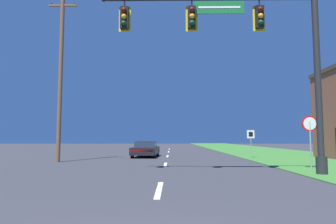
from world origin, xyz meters
The scene contains 7 objects.
grass_verge_right centered at (10.50, 30.00, 0.02)m, with size 10.00×110.00×0.04m.
road_center_line centered at (0.00, 22.00, 0.01)m, with size 0.16×34.80×0.01m.
signal_mast centered at (3.97, 9.53, 5.16)m, with size 9.26×0.47×8.23m.
car_ahead centered at (-1.72, 21.31, 0.61)m, with size 2.02×4.71×1.19m.
stop_sign centered at (6.91, 11.56, 1.86)m, with size 0.76×0.07×2.50m.
route_sign_post centered at (6.22, 19.63, 1.53)m, with size 0.55×0.06×2.03m.
utility_pole_near centered at (-6.73, 15.94, 5.65)m, with size 1.80×0.26×10.98m.
Camera 1 is at (0.37, -2.72, 1.47)m, focal length 32.00 mm.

